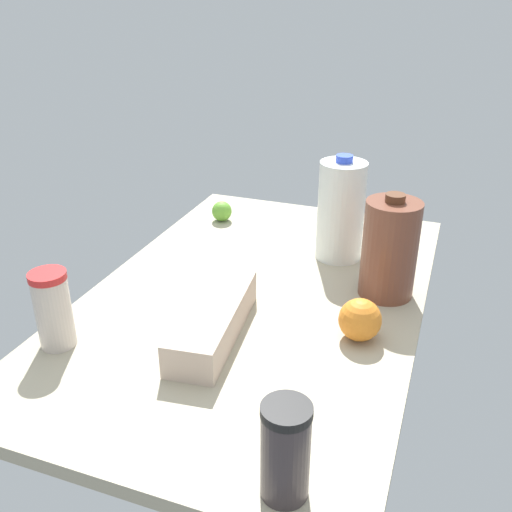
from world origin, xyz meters
TOP-DOWN VIEW (x-y plane):
  - countertop at (0.00, 0.00)cm, footprint 120.00×76.00cm
  - chocolate_milk_jug at (-10.84, 28.54)cm, footprint 12.66×12.66cm
  - tumbler_cup at (33.11, -30.67)cm, footprint 7.36×7.36cm
  - egg_carton at (19.12, -2.43)cm, footprint 34.01×14.07cm
  - milk_jug at (-26.58, 13.61)cm, footprint 12.08×12.08cm
  - shaker_bottle at (52.81, 23.76)cm, footprint 7.25×7.25cm
  - lime_by_jug at (-39.04, -25.48)cm, footprint 6.10×6.10cm
  - orange_beside_bowl at (9.85, 26.27)cm, footprint 8.88×8.88cm

SIDE VIEW (x-z plane):
  - countertop at x=0.00cm, z-range 0.00..3.00cm
  - lime_by_jug at x=-39.04cm, z-range 3.00..9.10cm
  - egg_carton at x=19.12cm, z-range 3.00..10.21cm
  - orange_beside_bowl at x=9.85cm, z-range 3.00..11.88cm
  - shaker_bottle at x=52.81cm, z-range 3.04..18.86cm
  - tumbler_cup at x=33.11cm, z-range 3.04..19.49cm
  - chocolate_milk_jug at x=-10.84cm, z-range 2.22..27.08cm
  - milk_jug at x=-26.58cm, z-range 2.22..30.06cm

